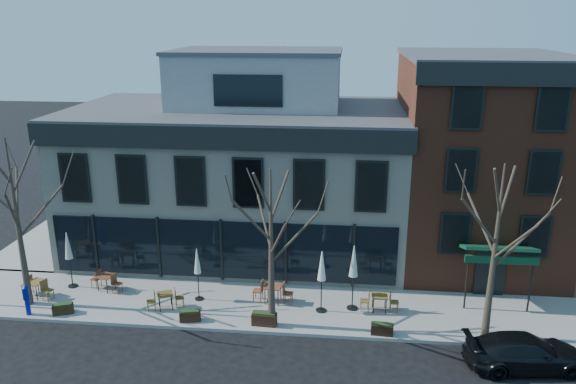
# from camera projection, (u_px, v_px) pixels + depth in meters

# --- Properties ---
(ground) EXTENTS (120.00, 120.00, 0.00)m
(ground) POSITION_uv_depth(u_px,v_px,m) (223.00, 284.00, 28.44)
(ground) COLOR black
(ground) RESTS_ON ground
(sidewalk_front) EXTENTS (33.50, 4.70, 0.15)m
(sidewalk_front) POSITION_uv_depth(u_px,v_px,m) (282.00, 307.00, 26.06)
(sidewalk_front) COLOR gray
(sidewalk_front) RESTS_ON ground
(sidewalk_side) EXTENTS (4.50, 12.00, 0.15)m
(sidewalk_side) POSITION_uv_depth(u_px,v_px,m) (68.00, 231.00, 35.23)
(sidewalk_side) COLOR gray
(sidewalk_side) RESTS_ON ground
(corner_building) EXTENTS (18.39, 10.39, 11.10)m
(corner_building) POSITION_uv_depth(u_px,v_px,m) (241.00, 168.00, 31.83)
(corner_building) COLOR beige
(corner_building) RESTS_ON ground
(red_brick_building) EXTENTS (8.20, 11.78, 11.18)m
(red_brick_building) POSITION_uv_depth(u_px,v_px,m) (476.00, 159.00, 30.20)
(red_brick_building) COLOR brown
(red_brick_building) RESTS_ON ground
(tree_corner) EXTENTS (3.93, 3.98, 7.92)m
(tree_corner) POSITION_uv_depth(u_px,v_px,m) (18.00, 221.00, 24.97)
(tree_corner) COLOR #382B21
(tree_corner) RESTS_ON sidewalk_front
(tree_mid) EXTENTS (3.50, 3.55, 7.04)m
(tree_mid) POSITION_uv_depth(u_px,v_px,m) (271.00, 247.00, 23.31)
(tree_mid) COLOR #382B21
(tree_mid) RESTS_ON sidewalk_front
(tree_right) EXTENTS (3.72, 3.77, 7.48)m
(tree_right) POSITION_uv_depth(u_px,v_px,m) (495.00, 251.00, 22.35)
(tree_right) COLOR #382B21
(tree_right) RESTS_ON sidewalk_front
(parked_sedan) EXTENTS (4.79, 2.40, 1.33)m
(parked_sedan) POSITION_uv_depth(u_px,v_px,m) (525.00, 352.00, 21.48)
(parked_sedan) COLOR black
(parked_sedan) RESTS_ON ground
(call_box) EXTENTS (0.30, 0.29, 1.46)m
(call_box) POSITION_uv_depth(u_px,v_px,m) (27.00, 299.00, 25.00)
(call_box) COLOR #0B169A
(call_box) RESTS_ON sidewalk_front
(cafe_set_0) EXTENTS (1.92, 1.09, 0.99)m
(cafe_set_0) POSITION_uv_depth(u_px,v_px,m) (37.00, 287.00, 26.68)
(cafe_set_0) COLOR brown
(cafe_set_0) RESTS_ON sidewalk_front
(cafe_set_1) EXTENTS (1.81, 0.99, 0.93)m
(cafe_set_1) POSITION_uv_depth(u_px,v_px,m) (106.00, 281.00, 27.35)
(cafe_set_1) COLOR brown
(cafe_set_1) RESTS_ON sidewalk_front
(cafe_set_2) EXTENTS (1.74, 1.06, 0.90)m
(cafe_set_2) POSITION_uv_depth(u_px,v_px,m) (165.00, 299.00, 25.63)
(cafe_set_2) COLOR brown
(cafe_set_2) RESTS_ON sidewalk_front
(cafe_set_3) EXTENTS (1.97, 0.85, 1.02)m
(cafe_set_3) POSITION_uv_depth(u_px,v_px,m) (273.00, 292.00, 26.19)
(cafe_set_3) COLOR brown
(cafe_set_3) RESTS_ON sidewalk_front
(cafe_set_5) EXTENTS (1.77, 0.72, 0.94)m
(cafe_set_5) POSITION_uv_depth(u_px,v_px,m) (379.00, 301.00, 25.42)
(cafe_set_5) COLOR brown
(cafe_set_5) RESTS_ON sidewalk_front
(umbrella_0) EXTENTS (0.46, 0.46, 2.87)m
(umbrella_0) POSITION_uv_depth(u_px,v_px,m) (68.00, 249.00, 27.24)
(umbrella_0) COLOR black
(umbrella_0) RESTS_ON sidewalk_front
(umbrella_2) EXTENTS (0.41, 0.41, 2.59)m
(umbrella_2) POSITION_uv_depth(u_px,v_px,m) (197.00, 264.00, 26.04)
(umbrella_2) COLOR black
(umbrella_2) RESTS_ON sidewalk_front
(umbrella_3) EXTENTS (0.47, 0.47, 2.95)m
(umbrella_3) POSITION_uv_depth(u_px,v_px,m) (322.00, 269.00, 24.91)
(umbrella_3) COLOR black
(umbrella_3) RESTS_ON sidewalk_front
(umbrella_4) EXTENTS (0.50, 0.50, 3.11)m
(umbrella_4) POSITION_uv_depth(u_px,v_px,m) (354.00, 265.00, 25.08)
(umbrella_4) COLOR black
(umbrella_4) RESTS_ON sidewalk_front
(planter_0) EXTENTS (0.96, 0.65, 0.50)m
(planter_0) POSITION_uv_depth(u_px,v_px,m) (63.00, 309.00, 25.22)
(planter_0) COLOR black
(planter_0) RESTS_ON sidewalk_front
(planter_1) EXTENTS (0.97, 0.55, 0.51)m
(planter_1) POSITION_uv_depth(u_px,v_px,m) (190.00, 316.00, 24.63)
(planter_1) COLOR black
(planter_1) RESTS_ON sidewalk_front
(planter_2) EXTENTS (1.10, 0.50, 0.60)m
(planter_2) POSITION_uv_depth(u_px,v_px,m) (264.00, 319.00, 24.30)
(planter_2) COLOR #331C11
(planter_2) RESTS_ON sidewalk_front
(planter_3) EXTENTS (0.95, 0.44, 0.52)m
(planter_3) POSITION_uv_depth(u_px,v_px,m) (382.00, 329.00, 23.57)
(planter_3) COLOR black
(planter_3) RESTS_ON sidewalk_front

